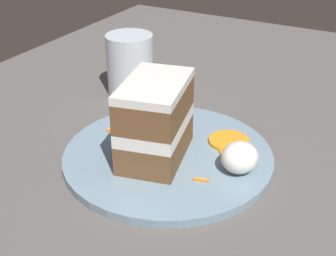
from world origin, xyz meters
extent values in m
plane|color=black|center=(0.00, 0.00, 0.00)|extent=(6.00, 6.00, 0.00)
cube|color=#56514C|center=(0.00, 0.00, 0.01)|extent=(1.27, 0.83, 0.03)
cylinder|color=gray|center=(-0.03, -0.04, 0.03)|extent=(0.27, 0.27, 0.01)
cube|color=brown|center=(-0.05, -0.03, 0.06)|extent=(0.13, 0.10, 0.04)
cube|color=white|center=(-0.05, -0.03, 0.08)|extent=(0.13, 0.10, 0.02)
cube|color=brown|center=(-0.05, -0.03, 0.11)|extent=(0.13, 0.10, 0.04)
cube|color=white|center=(-0.05, -0.03, 0.14)|extent=(0.13, 0.10, 0.01)
ellipsoid|color=white|center=(-0.03, -0.14, 0.06)|extent=(0.05, 0.04, 0.04)
cylinder|color=orange|center=(0.03, -0.10, 0.04)|extent=(0.05, 0.05, 0.00)
cube|color=orange|center=(0.04, -0.03, 0.04)|extent=(0.01, 0.03, 0.00)
cube|color=orange|center=(0.03, 0.04, 0.04)|extent=(0.01, 0.01, 0.00)
cube|color=orange|center=(-0.01, -0.11, 0.04)|extent=(0.02, 0.02, 0.00)
cube|color=orange|center=(-0.07, -0.11, 0.04)|extent=(0.01, 0.02, 0.00)
cube|color=orange|center=(0.04, -0.02, 0.04)|extent=(0.02, 0.02, 0.00)
cube|color=orange|center=(0.05, 0.02, 0.04)|extent=(0.01, 0.01, 0.00)
cube|color=orange|center=(0.05, 0.01, 0.04)|extent=(0.01, 0.02, 0.00)
cube|color=orange|center=(-0.02, 0.06, 0.04)|extent=(0.01, 0.01, 0.00)
cylinder|color=silver|center=(0.12, 0.11, 0.08)|extent=(0.08, 0.08, 0.10)
cylinder|color=silver|center=(0.12, 0.11, 0.04)|extent=(0.07, 0.07, 0.04)
camera|label=1|loc=(-0.49, -0.29, 0.36)|focal=50.00mm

